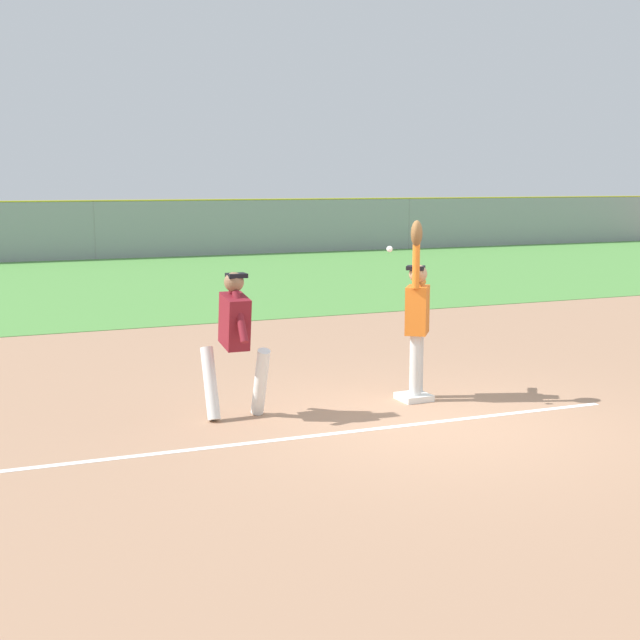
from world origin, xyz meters
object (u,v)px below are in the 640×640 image
(parked_car_green, at_px, (127,234))
(parked_car_red, at_px, (247,232))
(runner, at_px, (235,334))
(first_base, at_px, (414,397))
(fielder, at_px, (417,313))
(baseball, at_px, (390,249))

(parked_car_green, xyz_separation_m, parked_car_red, (4.94, -0.43, 0.00))
(runner, relative_size, parked_car_red, 0.39)
(first_base, bearing_deg, runner, 178.13)
(first_base, height_order, parked_car_green, parked_car_green)
(fielder, xyz_separation_m, parked_car_green, (1.44, 25.97, -0.45))
(runner, distance_m, parked_car_red, 26.94)
(fielder, relative_size, parked_car_green, 0.51)
(runner, bearing_deg, baseball, -5.85)
(fielder, relative_size, baseball, 30.81)
(fielder, xyz_separation_m, parked_car_red, (6.38, 25.53, -0.45))
(baseball, height_order, parked_car_green, baseball)
(baseball, bearing_deg, parked_car_red, 75.02)
(runner, height_order, parked_car_red, runner)
(fielder, bearing_deg, baseball, 55.71)
(runner, bearing_deg, fielder, -0.26)
(fielder, distance_m, baseball, 0.97)
(first_base, distance_m, runner, 2.53)
(baseball, bearing_deg, first_base, 18.84)
(baseball, relative_size, parked_car_red, 0.02)
(runner, xyz_separation_m, parked_car_green, (3.82, 25.90, -0.32))
(first_base, xyz_separation_m, runner, (-2.34, 0.08, 0.96))
(fielder, distance_m, parked_car_red, 26.32)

